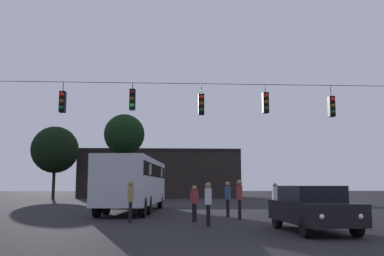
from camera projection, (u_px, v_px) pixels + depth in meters
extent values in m
plane|color=black|center=(186.00, 206.00, 32.12)|extent=(168.00, 168.00, 0.00)
cylinder|color=black|center=(198.00, 84.00, 19.80)|extent=(18.49, 0.02, 0.02)
cylinder|color=black|center=(63.00, 87.00, 19.43)|extent=(0.03, 0.03, 0.43)
cube|color=black|center=(63.00, 102.00, 19.34)|extent=(0.26, 0.32, 0.95)
sphere|color=red|center=(62.00, 95.00, 19.20)|extent=(0.20, 0.20, 0.20)
sphere|color=#5B3D0C|center=(62.00, 101.00, 19.17)|extent=(0.20, 0.20, 0.20)
sphere|color=#0C4219|center=(61.00, 108.00, 19.13)|extent=(0.20, 0.20, 0.20)
cylinder|color=black|center=(133.00, 86.00, 19.62)|extent=(0.03, 0.03, 0.29)
cube|color=black|center=(132.00, 100.00, 19.53)|extent=(0.26, 0.32, 0.95)
sphere|color=#510A0A|center=(132.00, 92.00, 19.40)|extent=(0.20, 0.20, 0.20)
sphere|color=#5B3D0C|center=(132.00, 99.00, 19.36)|extent=(0.20, 0.20, 0.20)
sphere|color=#1EE04C|center=(132.00, 105.00, 19.32)|extent=(0.20, 0.20, 0.20)
cylinder|color=black|center=(201.00, 89.00, 19.78)|extent=(0.03, 0.03, 0.48)
cube|color=black|center=(201.00, 104.00, 19.68)|extent=(0.26, 0.32, 0.95)
sphere|color=red|center=(201.00, 97.00, 19.54)|extent=(0.20, 0.20, 0.20)
sphere|color=#5B3D0C|center=(201.00, 104.00, 19.50)|extent=(0.20, 0.20, 0.20)
sphere|color=#0C4219|center=(202.00, 110.00, 19.46)|extent=(0.20, 0.20, 0.20)
cylinder|color=black|center=(265.00, 89.00, 19.95)|extent=(0.03, 0.03, 0.37)
cube|color=black|center=(265.00, 103.00, 19.86)|extent=(0.26, 0.32, 0.95)
sphere|color=red|center=(266.00, 96.00, 19.72)|extent=(0.20, 0.20, 0.20)
sphere|color=#5B3D0C|center=(266.00, 102.00, 19.68)|extent=(0.20, 0.20, 0.20)
sphere|color=#0C4219|center=(267.00, 109.00, 19.64)|extent=(0.20, 0.20, 0.20)
cylinder|color=black|center=(331.00, 91.00, 20.11)|extent=(0.03, 0.03, 0.52)
cube|color=black|center=(331.00, 107.00, 20.01)|extent=(0.26, 0.32, 0.95)
sphere|color=red|center=(333.00, 99.00, 19.87)|extent=(0.20, 0.20, 0.20)
sphere|color=#5B3D0C|center=(333.00, 106.00, 19.83)|extent=(0.20, 0.20, 0.20)
sphere|color=#0C4219|center=(333.00, 112.00, 19.79)|extent=(0.20, 0.20, 0.20)
cube|color=#B7BCC6|center=(134.00, 182.00, 25.13)|extent=(3.42, 11.17, 2.50)
cube|color=black|center=(135.00, 171.00, 25.21)|extent=(3.40, 10.52, 0.70)
cylinder|color=black|center=(127.00, 201.00, 28.93)|extent=(0.36, 1.02, 1.00)
cylinder|color=black|center=(160.00, 201.00, 28.86)|extent=(0.36, 1.02, 1.00)
cylinder|color=black|center=(106.00, 205.00, 22.82)|extent=(0.36, 1.02, 1.00)
cylinder|color=black|center=(148.00, 205.00, 22.76)|extent=(0.36, 1.02, 1.00)
cylinder|color=black|center=(97.00, 207.00, 20.86)|extent=(0.36, 1.02, 1.00)
cylinder|color=black|center=(143.00, 207.00, 20.80)|extent=(0.36, 1.02, 1.00)
cube|color=beige|center=(143.00, 173.00, 28.49)|extent=(2.62, 1.01, 0.56)
cube|color=beige|center=(126.00, 169.00, 22.49)|extent=(2.62, 1.01, 0.56)
cube|color=black|center=(313.00, 212.00, 14.31)|extent=(2.00, 4.38, 0.68)
cube|color=black|center=(310.00, 194.00, 14.54)|extent=(1.69, 2.39, 0.52)
cylinder|color=black|center=(357.00, 226.00, 12.94)|extent=(0.25, 0.65, 0.64)
cylinder|color=black|center=(306.00, 227.00, 12.79)|extent=(0.25, 0.65, 0.64)
cylinder|color=black|center=(319.00, 219.00, 15.74)|extent=(0.25, 0.65, 0.64)
cylinder|color=black|center=(277.00, 219.00, 15.58)|extent=(0.25, 0.65, 0.64)
sphere|color=white|center=(360.00, 216.00, 12.30)|extent=(0.18, 0.18, 0.18)
sphere|color=white|center=(321.00, 217.00, 12.18)|extent=(0.18, 0.18, 0.18)
cylinder|color=black|center=(240.00, 210.00, 19.56)|extent=(0.14, 0.14, 0.88)
cylinder|color=black|center=(240.00, 210.00, 19.41)|extent=(0.14, 0.14, 0.88)
cube|color=maroon|center=(240.00, 193.00, 19.59)|extent=(0.32, 0.41, 0.66)
sphere|color=#8C6B51|center=(239.00, 183.00, 19.65)|extent=(0.24, 0.24, 0.24)
cylinder|color=black|center=(130.00, 212.00, 17.96)|extent=(0.14, 0.14, 0.85)
cylinder|color=black|center=(130.00, 212.00, 17.80)|extent=(0.14, 0.14, 0.85)
cube|color=#997F4C|center=(131.00, 194.00, 17.98)|extent=(0.28, 0.39, 0.64)
sphere|color=#8C6B51|center=(131.00, 184.00, 18.04)|extent=(0.23, 0.23, 0.23)
cylinder|color=black|center=(208.00, 216.00, 16.21)|extent=(0.14, 0.14, 0.81)
cylinder|color=black|center=(208.00, 215.00, 16.36)|extent=(0.14, 0.14, 0.81)
cube|color=silver|center=(208.00, 196.00, 16.38)|extent=(0.25, 0.37, 0.61)
sphere|color=#8C6B51|center=(208.00, 185.00, 16.43)|extent=(0.22, 0.22, 0.22)
cylinder|color=black|center=(276.00, 209.00, 20.95)|extent=(0.14, 0.14, 0.81)
cylinder|color=black|center=(275.00, 209.00, 21.11)|extent=(0.14, 0.14, 0.81)
cube|color=silver|center=(275.00, 194.00, 21.13)|extent=(0.26, 0.37, 0.61)
sphere|color=#8C6B51|center=(275.00, 185.00, 21.18)|extent=(0.22, 0.22, 0.22)
cylinder|color=black|center=(194.00, 213.00, 18.38)|extent=(0.14, 0.14, 0.75)
cylinder|color=black|center=(195.00, 213.00, 18.23)|extent=(0.14, 0.14, 0.75)
cube|color=maroon|center=(194.00, 197.00, 18.39)|extent=(0.33, 0.41, 0.57)
sphere|color=#8C6B51|center=(194.00, 188.00, 18.44)|extent=(0.20, 0.20, 0.20)
cylinder|color=black|center=(228.00, 208.00, 20.87)|extent=(0.14, 0.14, 0.85)
cylinder|color=black|center=(228.00, 208.00, 21.03)|extent=(0.14, 0.14, 0.85)
cube|color=#2D4C7F|center=(228.00, 193.00, 21.05)|extent=(0.33, 0.41, 0.64)
sphere|color=#8C6B51|center=(228.00, 184.00, 21.10)|extent=(0.23, 0.23, 0.23)
cube|color=black|center=(160.00, 176.00, 55.75)|extent=(19.58, 9.02, 5.42)
cube|color=black|center=(160.00, 153.00, 56.14)|extent=(19.58, 9.02, 0.50)
cylinder|color=#2D2116|center=(123.00, 175.00, 41.40)|extent=(0.52, 0.52, 5.05)
sphere|color=black|center=(124.00, 134.00, 41.91)|extent=(3.93, 3.93, 3.93)
cylinder|color=black|center=(54.00, 183.00, 47.42)|extent=(0.33, 0.33, 3.63)
sphere|color=black|center=(55.00, 150.00, 47.89)|extent=(5.17, 5.17, 5.17)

